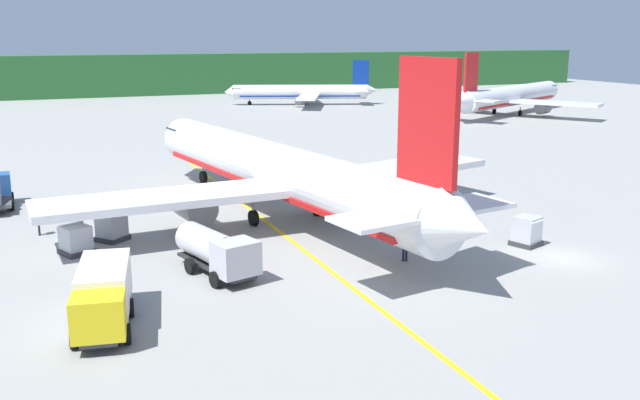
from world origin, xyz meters
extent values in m
cube|color=#999993|center=(0.00, 48.00, -0.10)|extent=(240.00, 320.00, 0.20)
cube|color=#28602D|center=(0.00, 125.55, 4.36)|extent=(216.00, 6.00, 8.72)
cylinder|color=white|center=(-12.60, 16.07, 3.50)|extent=(9.66, 36.14, 3.80)
cone|color=white|center=(-15.76, 35.01, 3.50)|extent=(3.96, 2.96, 3.61)
cone|color=white|center=(-9.38, -3.26, 3.90)|extent=(3.71, 3.69, 3.23)
cube|color=#192333|center=(-15.40, 32.84, 4.36)|extent=(3.58, 2.90, 0.60)
cube|color=white|center=(-21.29, 12.60, 2.83)|extent=(16.26, 5.76, 0.50)
cylinder|color=slate|center=(-18.88, 14.83, 1.63)|extent=(2.70, 3.52, 2.20)
cube|color=white|center=(-3.26, 15.60, 2.83)|extent=(16.70, 8.89, 0.50)
cylinder|color=slate|center=(-6.26, 16.93, 1.63)|extent=(2.70, 3.52, 2.20)
cube|color=red|center=(-9.89, -0.20, 8.65)|extent=(1.08, 4.40, 6.50)
cube|color=white|center=(-9.89, -0.20, 3.90)|extent=(10.78, 4.86, 0.24)
cube|color=red|center=(-12.60, 16.07, 2.46)|extent=(8.88, 32.55, 0.36)
cylinder|color=black|center=(-14.85, 29.57, 0.55)|extent=(0.53, 1.14, 1.10)
cylinder|color=gray|center=(-14.85, 29.57, 1.35)|extent=(0.20, 0.20, 0.50)
cylinder|color=black|center=(-14.92, 14.17, 0.55)|extent=(0.53, 1.14, 1.10)
cylinder|color=gray|center=(-14.92, 14.17, 1.35)|extent=(0.20, 0.20, 0.50)
cylinder|color=black|center=(-9.79, 15.02, 0.55)|extent=(0.53, 1.14, 1.10)
cylinder|color=gray|center=(-9.79, 15.02, 1.35)|extent=(0.20, 0.20, 0.50)
cylinder|color=silver|center=(45.02, 64.46, 3.05)|extent=(29.28, 17.65, 3.31)
cone|color=silver|center=(59.80, 72.32, 3.05)|extent=(3.33, 3.76, 3.15)
cone|color=silver|center=(29.93, 56.44, 3.40)|extent=(3.79, 3.80, 2.82)
cube|color=#192333|center=(58.11, 71.42, 3.80)|extent=(3.17, 3.47, 0.52)
cube|color=silver|center=(39.74, 70.68, 2.47)|extent=(9.10, 14.50, 0.44)
cylinder|color=slate|center=(42.25, 69.31, 1.43)|extent=(3.36, 3.00, 1.92)
cube|color=silver|center=(47.22, 56.61, 2.47)|extent=(11.27, 13.91, 0.44)
cylinder|color=slate|center=(47.48, 59.45, 1.43)|extent=(3.36, 3.00, 1.92)
cube|color=red|center=(32.31, 57.71, 7.54)|extent=(3.54, 2.08, 5.67)
cube|color=silver|center=(32.31, 57.71, 3.40)|extent=(6.72, 9.32, 0.21)
cube|color=red|center=(45.02, 64.46, 2.14)|extent=(26.43, 16.03, 0.31)
cylinder|color=black|center=(55.55, 70.06, 0.48)|extent=(0.99, 0.72, 0.96)
cylinder|color=gray|center=(55.55, 70.06, 1.18)|extent=(0.17, 0.17, 0.44)
cylinder|color=black|center=(42.80, 65.85, 0.48)|extent=(0.99, 0.72, 0.96)
cylinder|color=gray|center=(42.80, 65.85, 1.18)|extent=(0.17, 0.17, 0.44)
cylinder|color=black|center=(44.93, 61.85, 0.48)|extent=(0.99, 0.72, 0.96)
cylinder|color=gray|center=(44.93, 61.85, 1.18)|extent=(0.17, 0.17, 0.44)
cylinder|color=white|center=(18.41, 92.73, 2.42)|extent=(24.29, 11.04, 2.63)
cone|color=white|center=(5.94, 97.31, 2.42)|extent=(2.42, 2.92, 2.50)
cone|color=white|center=(31.14, 88.06, 2.70)|extent=(2.85, 2.86, 2.23)
cube|color=#192333|center=(7.37, 96.78, 3.01)|extent=(2.33, 2.67, 0.42)
cube|color=white|center=(17.53, 86.32, 1.96)|extent=(7.86, 11.40, 0.35)
cylinder|color=slate|center=(17.01, 88.53, 1.13)|extent=(2.60, 2.19, 1.52)
cube|color=white|center=(21.88, 98.19, 1.96)|extent=(5.92, 11.54, 0.35)
cylinder|color=slate|center=(20.06, 96.84, 1.13)|extent=(2.60, 2.19, 1.52)
cube|color=navy|center=(29.12, 88.80, 5.98)|extent=(2.94, 1.28, 4.50)
cube|color=white|center=(29.12, 88.80, 2.70)|extent=(4.56, 7.52, 0.17)
cube|color=navy|center=(18.41, 92.73, 1.70)|extent=(21.90, 10.06, 0.25)
cylinder|color=black|center=(9.52, 95.99, 0.38)|extent=(0.80, 0.49, 0.76)
cylinder|color=gray|center=(9.52, 95.99, 0.93)|extent=(0.14, 0.14, 0.35)
cylinder|color=black|center=(18.76, 90.69, 0.38)|extent=(0.80, 0.49, 0.76)
cylinder|color=gray|center=(18.76, 90.69, 0.93)|extent=(0.14, 0.14, 0.35)
cylinder|color=black|center=(20.00, 94.06, 0.38)|extent=(0.80, 0.49, 0.76)
cylinder|color=gray|center=(20.00, 94.06, 0.93)|extent=(0.14, 0.14, 0.35)
cylinder|color=white|center=(-6.79, 146.40, 1.93)|extent=(7.98, 19.51, 2.09)
cone|color=white|center=(-9.98, 136.33, 1.93)|extent=(2.29, 1.86, 1.99)
cone|color=white|center=(-3.53, 156.67, 2.15)|extent=(2.23, 2.21, 1.78)
cube|color=#192333|center=(-9.62, 137.49, 2.40)|extent=(2.09, 1.80, 0.33)
cube|color=white|center=(-1.67, 145.93, 1.56)|extent=(9.12, 5.94, 0.27)
cylinder|color=slate|center=(-3.40, 145.44, 0.90)|extent=(1.69, 2.04, 1.21)
cube|color=white|center=(-11.25, 148.97, 1.56)|extent=(9.15, 4.36, 0.27)
cylinder|color=slate|center=(-10.11, 147.57, 0.90)|extent=(1.69, 2.04, 1.21)
cube|color=red|center=(-4.05, 155.05, 4.76)|extent=(0.92, 2.37, 3.57)
cube|color=white|center=(-4.05, 155.05, 2.15)|extent=(5.98, 3.41, 0.13)
cube|color=red|center=(-6.79, 146.40, 1.35)|extent=(7.28, 17.59, 0.20)
cylinder|color=black|center=(-9.06, 139.23, 0.30)|extent=(0.37, 0.63, 0.61)
cylinder|color=gray|center=(-9.06, 139.23, 0.74)|extent=(0.11, 0.11, 0.28)
cylinder|color=black|center=(-5.18, 146.75, 0.30)|extent=(0.37, 0.63, 0.61)
cylinder|color=gray|center=(-5.18, 146.75, 0.74)|extent=(0.11, 0.11, 0.28)
cylinder|color=black|center=(-7.90, 147.62, 0.30)|extent=(0.37, 0.63, 0.61)
cylinder|color=gray|center=(-7.90, 147.62, 0.74)|extent=(0.11, 0.11, 0.28)
cube|color=silver|center=(-19.28, 3.15, 1.50)|extent=(2.60, 2.32, 1.80)
cube|color=#192333|center=(-19.05, 2.33, 1.86)|extent=(1.80, 0.57, 0.94)
cylinder|color=silver|center=(-20.11, 6.14, 1.50)|extent=(2.86, 4.52, 1.80)
cube|color=#262628|center=(-19.87, 5.27, 0.52)|extent=(3.15, 6.39, 0.16)
cylinder|color=black|center=(-18.30, 3.73, 0.45)|extent=(0.51, 0.94, 0.90)
cylinder|color=black|center=(-20.42, 3.14, 0.45)|extent=(0.51, 0.94, 0.90)
cylinder|color=black|center=(-19.06, 6.43, 0.45)|extent=(0.51, 0.94, 0.90)
cylinder|color=black|center=(-21.17, 5.84, 0.45)|extent=(0.51, 0.94, 0.90)
cylinder|color=black|center=(-30.57, 27.72, 0.45)|extent=(0.29, 0.90, 0.90)
cylinder|color=black|center=(-30.54, 25.27, 0.45)|extent=(0.29, 0.90, 0.90)
cube|color=yellow|center=(-26.74, -2.24, 1.50)|extent=(2.48, 2.16, 1.80)
cube|color=#192333|center=(-26.89, -3.08, 1.86)|extent=(1.83, 0.40, 0.94)
cube|color=white|center=(-26.15, 1.06, 1.63)|extent=(3.02, 5.22, 2.07)
cube|color=#262628|center=(-26.31, 0.18, 0.52)|extent=(2.68, 6.88, 0.16)
cylinder|color=black|center=(-25.60, -2.14, 0.45)|extent=(0.43, 0.93, 0.90)
cylinder|color=black|center=(-27.77, -1.76, 0.45)|extent=(0.43, 0.93, 0.90)
cylinder|color=black|center=(-25.07, 0.87, 0.45)|extent=(0.43, 0.93, 0.90)
cylinder|color=black|center=(-27.24, 1.25, 0.45)|extent=(0.43, 0.93, 0.90)
cube|color=#333338|center=(-0.41, 3.09, 0.15)|extent=(2.06, 2.06, 0.30)
cube|color=silver|center=(-0.41, 3.09, 1.08)|extent=(1.81, 1.81, 1.57)
cube|color=silver|center=(-0.24, 2.63, 1.72)|extent=(1.54, 1.05, 0.54)
cube|color=#333338|center=(-26.77, 12.10, 0.15)|extent=(2.26, 2.26, 0.30)
cube|color=#B2B7C1|center=(-26.77, 12.10, 1.02)|extent=(1.99, 1.99, 1.43)
cube|color=#B2B7C1|center=(-26.99, 12.57, 1.58)|extent=(1.64, 1.19, 0.56)
cube|color=#333338|center=(-24.44, 14.19, 0.15)|extent=(2.38, 2.38, 0.30)
cube|color=#B2B7C1|center=(-24.44, 14.19, 1.08)|extent=(2.10, 2.10, 1.57)
cube|color=#B2B7C1|center=(-24.77, 14.59, 1.72)|extent=(1.56, 1.43, 0.55)
cylinder|color=#191E33|center=(-8.95, 3.21, 0.40)|extent=(0.14, 0.14, 0.80)
cylinder|color=#191E33|center=(-9.12, 3.27, 0.40)|extent=(0.14, 0.14, 0.80)
cube|color=orange|center=(-9.03, 3.24, 1.11)|extent=(0.49, 0.35, 0.60)
cube|color=silver|center=(-9.03, 3.24, 1.14)|extent=(0.50, 0.36, 0.06)
sphere|color=tan|center=(-9.03, 3.24, 1.52)|extent=(0.22, 0.22, 0.22)
cylinder|color=orange|center=(-8.78, 3.15, 1.14)|extent=(0.09, 0.09, 0.57)
cylinder|color=orange|center=(-9.29, 3.33, 1.14)|extent=(0.09, 0.09, 0.57)
cylinder|color=#191E33|center=(-28.78, 17.21, 0.42)|extent=(0.14, 0.14, 0.84)
cylinder|color=#191E33|center=(-28.78, 17.39, 0.42)|extent=(0.14, 0.14, 0.84)
cube|color=orange|center=(-28.78, 17.30, 1.16)|extent=(0.22, 0.44, 0.63)
cube|color=silver|center=(-28.78, 17.30, 1.19)|extent=(0.23, 0.45, 0.06)
sphere|color=tan|center=(-28.78, 17.30, 1.59)|extent=(0.23, 0.23, 0.23)
cylinder|color=orange|center=(-28.78, 17.03, 1.19)|extent=(0.09, 0.09, 0.60)
cylinder|color=orange|center=(-28.79, 17.57, 1.19)|extent=(0.09, 0.09, 0.60)
cube|color=yellow|center=(-13.77, 11.07, 0.01)|extent=(0.30, 60.00, 0.01)
camera|label=1|loc=(-28.61, -31.17, 13.02)|focal=39.38mm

